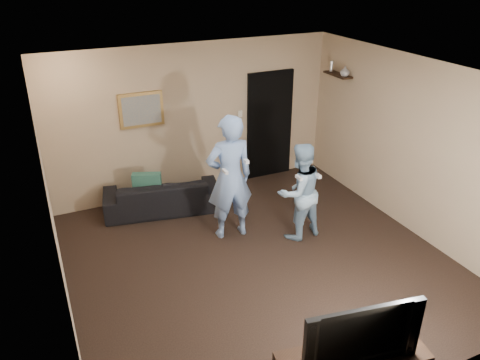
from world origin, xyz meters
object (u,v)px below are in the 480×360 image
wii_player_left (230,178)px  wii_player_right (299,192)px  sofa (162,195)px  television (357,328)px

wii_player_left → wii_player_right: bearing=-26.7°
sofa → wii_player_right: bearing=146.0°
sofa → television: 4.36m
wii_player_left → wii_player_right: size_ratio=1.28×
television → wii_player_left: wii_player_left is taller
television → wii_player_left: 3.13m
sofa → television: (0.61, -4.28, 0.55)m
sofa → wii_player_left: wii_player_left is taller
television → wii_player_right: bearing=78.8°
wii_player_left → television: bearing=-92.0°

